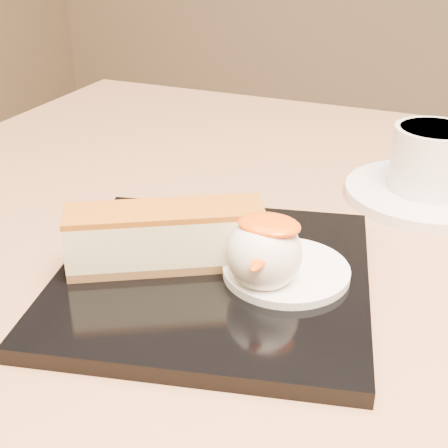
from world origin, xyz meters
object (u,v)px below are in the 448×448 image
at_px(cheesecake, 165,237).
at_px(saucer, 426,193).
at_px(dessert_plate, 213,277).
at_px(table, 247,378).
at_px(ice_cream_scoop, 264,254).
at_px(coffee_cup, 434,158).

height_order(cheesecake, saucer, cheesecake).
bearing_deg(dessert_plate, table, 91.96).
xyz_separation_m(table, ice_cream_scoop, (0.04, -0.09, 0.19)).
xyz_separation_m(table, saucer, (0.13, 0.13, 0.16)).
bearing_deg(dessert_plate, ice_cream_scoop, -7.13).
xyz_separation_m(ice_cream_scoop, coffee_cup, (0.09, 0.22, 0.00)).
distance_m(saucer, coffee_cup, 0.04).
relative_size(cheesecake, ice_cream_scoop, 2.73).
xyz_separation_m(dessert_plate, coffee_cup, (0.13, 0.22, 0.03)).
relative_size(dessert_plate, ice_cream_scoop, 4.30).
xyz_separation_m(cheesecake, ice_cream_scoop, (0.08, 0.00, 0.00)).
bearing_deg(ice_cream_scoop, coffee_cup, 68.83).
bearing_deg(coffee_cup, dessert_plate, -138.17).
bearing_deg(saucer, ice_cream_scoop, -110.82).
height_order(table, cheesecake, cheesecake).
xyz_separation_m(table, cheesecake, (-0.03, -0.09, 0.19)).
height_order(dessert_plate, saucer, dessert_plate).
distance_m(cheesecake, saucer, 0.27).
distance_m(dessert_plate, coffee_cup, 0.25).
bearing_deg(coffee_cup, table, -152.09).
relative_size(table, coffee_cup, 8.36).
relative_size(table, dessert_plate, 3.64).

